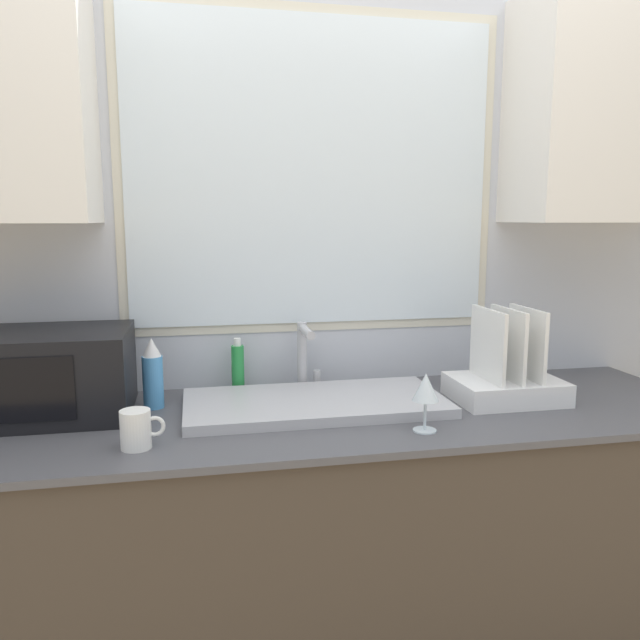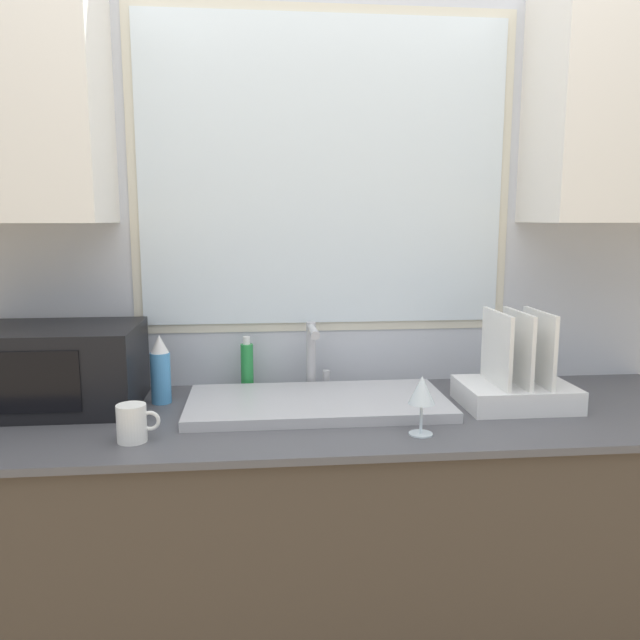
{
  "view_description": "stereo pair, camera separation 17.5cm",
  "coord_description": "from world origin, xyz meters",
  "px_view_note": "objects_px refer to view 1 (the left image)",
  "views": [
    {
      "loc": [
        -0.4,
        -1.39,
        1.45
      ],
      "look_at": [
        -0.05,
        0.3,
        1.17
      ],
      "focal_mm": 35.0,
      "sensor_mm": 36.0,
      "label": 1
    },
    {
      "loc": [
        -0.22,
        -1.42,
        1.45
      ],
      "look_at": [
        -0.05,
        0.3,
        1.17
      ],
      "focal_mm": 35.0,
      "sensor_mm": 36.0,
      "label": 2
    }
  ],
  "objects_px": {
    "wine_glass": "(426,389)",
    "dish_rack": "(506,379)",
    "mug_near_sink": "(137,429)",
    "microwave": "(40,374)",
    "spray_bottle": "(153,374)",
    "faucet": "(305,351)",
    "soap_bottle": "(238,367)"
  },
  "relations": [
    {
      "from": "spray_bottle",
      "to": "soap_bottle",
      "type": "height_order",
      "value": "spray_bottle"
    },
    {
      "from": "spray_bottle",
      "to": "wine_glass",
      "type": "bearing_deg",
      "value": -26.62
    },
    {
      "from": "wine_glass",
      "to": "spray_bottle",
      "type": "bearing_deg",
      "value": 153.38
    },
    {
      "from": "wine_glass",
      "to": "faucet",
      "type": "bearing_deg",
      "value": 118.02
    },
    {
      "from": "wine_glass",
      "to": "dish_rack",
      "type": "bearing_deg",
      "value": 32.5
    },
    {
      "from": "dish_rack",
      "to": "wine_glass",
      "type": "relative_size",
      "value": 2.06
    },
    {
      "from": "microwave",
      "to": "dish_rack",
      "type": "xyz_separation_m",
      "value": [
        1.39,
        -0.12,
        -0.05
      ]
    },
    {
      "from": "microwave",
      "to": "wine_glass",
      "type": "height_order",
      "value": "microwave"
    },
    {
      "from": "dish_rack",
      "to": "wine_glass",
      "type": "xyz_separation_m",
      "value": [
        -0.35,
        -0.22,
        0.05
      ]
    },
    {
      "from": "faucet",
      "to": "dish_rack",
      "type": "bearing_deg",
      "value": -21.43
    },
    {
      "from": "spray_bottle",
      "to": "wine_glass",
      "type": "relative_size",
      "value": 1.34
    },
    {
      "from": "dish_rack",
      "to": "mug_near_sink",
      "type": "bearing_deg",
      "value": -169.58
    },
    {
      "from": "dish_rack",
      "to": "soap_bottle",
      "type": "xyz_separation_m",
      "value": [
        -0.81,
        0.27,
        0.01
      ]
    },
    {
      "from": "microwave",
      "to": "soap_bottle",
      "type": "relative_size",
      "value": 2.81
    },
    {
      "from": "soap_bottle",
      "to": "wine_glass",
      "type": "bearing_deg",
      "value": -46.77
    },
    {
      "from": "microwave",
      "to": "mug_near_sink",
      "type": "relative_size",
      "value": 4.57
    },
    {
      "from": "microwave",
      "to": "spray_bottle",
      "type": "height_order",
      "value": "microwave"
    },
    {
      "from": "microwave",
      "to": "mug_near_sink",
      "type": "bearing_deg",
      "value": -48.25
    },
    {
      "from": "spray_bottle",
      "to": "mug_near_sink",
      "type": "xyz_separation_m",
      "value": [
        -0.02,
        -0.34,
        -0.05
      ]
    },
    {
      "from": "spray_bottle",
      "to": "mug_near_sink",
      "type": "relative_size",
      "value": 1.94
    },
    {
      "from": "dish_rack",
      "to": "mug_near_sink",
      "type": "xyz_separation_m",
      "value": [
        -1.1,
        -0.2,
        -0.02
      ]
    },
    {
      "from": "microwave",
      "to": "soap_bottle",
      "type": "bearing_deg",
      "value": 13.93
    },
    {
      "from": "dish_rack",
      "to": "faucet",
      "type": "bearing_deg",
      "value": 158.57
    },
    {
      "from": "microwave",
      "to": "dish_rack",
      "type": "distance_m",
      "value": 1.39
    },
    {
      "from": "faucet",
      "to": "spray_bottle",
      "type": "relative_size",
      "value": 1.06
    },
    {
      "from": "dish_rack",
      "to": "mug_near_sink",
      "type": "distance_m",
      "value": 1.11
    },
    {
      "from": "spray_bottle",
      "to": "microwave",
      "type": "bearing_deg",
      "value": -177.4
    },
    {
      "from": "faucet",
      "to": "soap_bottle",
      "type": "relative_size",
      "value": 1.26
    },
    {
      "from": "faucet",
      "to": "dish_rack",
      "type": "relative_size",
      "value": 0.69
    },
    {
      "from": "faucet",
      "to": "mug_near_sink",
      "type": "relative_size",
      "value": 2.05
    },
    {
      "from": "mug_near_sink",
      "to": "spray_bottle",
      "type": "bearing_deg",
      "value": 86.45
    },
    {
      "from": "microwave",
      "to": "wine_glass",
      "type": "xyz_separation_m",
      "value": [
        1.03,
        -0.35,
        -0.01
      ]
    }
  ]
}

